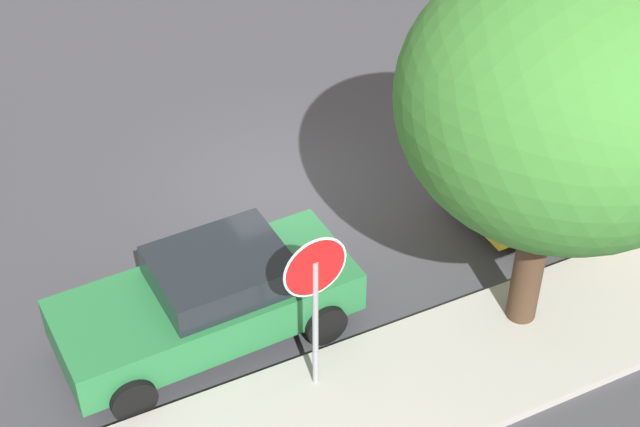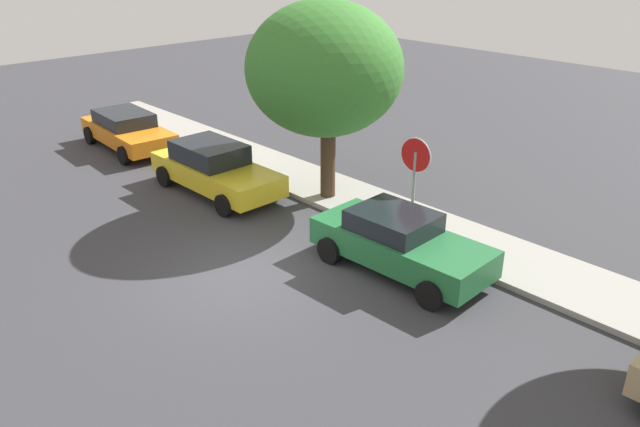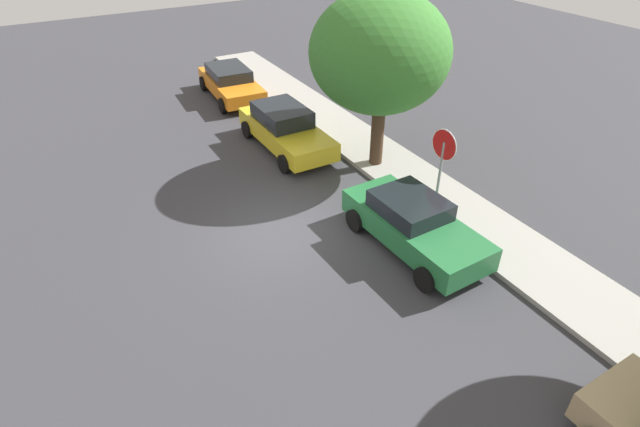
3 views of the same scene
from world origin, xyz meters
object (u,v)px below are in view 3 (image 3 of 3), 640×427
Objects in this scene: parked_car_green at (413,224)px; parked_car_orange at (231,82)px; stop_sign at (442,157)px; street_tree_mid_block at (380,53)px; parked_car_yellow at (285,128)px.

parked_car_orange is (-12.59, -0.18, -0.02)m from parked_car_green.
parked_car_green is at bearing -60.01° from stop_sign.
parked_car_orange is at bearing -179.16° from parked_car_green.
street_tree_mid_block reaches higher than parked_car_green.
parked_car_yellow is 5.69m from parked_car_orange.
stop_sign is at bearing -2.55° from street_tree_mid_block.
parked_car_green is at bearing 0.84° from parked_car_orange.
parked_car_orange is (-11.69, -1.74, -1.16)m from stop_sign.
street_tree_mid_block is (2.62, 2.02, 3.03)m from parked_car_yellow.
parked_car_green is 12.59m from parked_car_orange.
street_tree_mid_block reaches higher than stop_sign.
parked_car_yellow is (-6.01, -1.87, -1.11)m from stop_sign.
parked_car_yellow is at bearing -162.74° from stop_sign.
parked_car_green is 5.54m from street_tree_mid_block.
parked_car_orange is at bearing 178.78° from parked_car_yellow.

